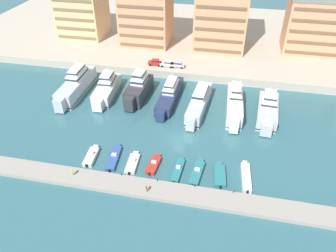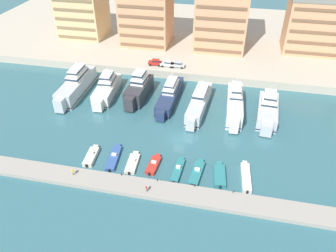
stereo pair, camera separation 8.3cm
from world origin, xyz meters
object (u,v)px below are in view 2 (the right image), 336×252
at_px(car_white_left, 167,63).
at_px(motorboat_white_right, 246,177).
at_px(motorboat_red_center_left, 154,165).
at_px(car_red_far_left, 155,62).
at_px(motorboat_cream_far_left, 91,156).
at_px(motorboat_teal_mid_right, 220,175).
at_px(yacht_ivory_left, 107,88).
at_px(yacht_charcoal_mid_left, 139,89).
at_px(pedestrian_near_edge, 72,171).
at_px(yacht_navy_center_left, 170,94).
at_px(yacht_white_center_right, 235,104).
at_px(pedestrian_mid_deck, 146,188).
at_px(motorboat_cream_mid_left, 133,163).
at_px(yacht_silver_far_left, 76,85).
at_px(motorboat_blue_left, 114,158).
at_px(yacht_silver_mid_right, 268,110).
at_px(motorboat_teal_center_right, 197,173).
at_px(motorboat_teal_center, 178,170).
at_px(car_silver_mid_left, 178,64).
at_px(yacht_silver_center, 199,102).

bearing_deg(car_white_left, motorboat_white_right, -59.22).
xyz_separation_m(motorboat_red_center_left, car_red_far_left, (-9.77, 41.35, 2.88)).
distance_m(motorboat_cream_far_left, motorboat_teal_mid_right, 26.75).
bearing_deg(yacht_ivory_left, yacht_charcoal_mid_left, 4.96).
height_order(car_red_far_left, pedestrian_near_edge, car_red_far_left).
relative_size(yacht_ivory_left, yacht_navy_center_left, 0.85).
bearing_deg(pedestrian_near_edge, car_red_far_left, 84.43).
bearing_deg(yacht_white_center_right, yacht_ivory_left, 177.23).
xyz_separation_m(yacht_ivory_left, pedestrian_mid_deck, (19.83, -32.54, -0.39)).
distance_m(yacht_charcoal_mid_left, motorboat_cream_mid_left, 26.73).
bearing_deg(yacht_white_center_right, yacht_silver_far_left, 178.40).
xyz_separation_m(motorboat_blue_left, car_red_far_left, (-1.11, 40.92, 2.92)).
bearing_deg(motorboat_teal_mid_right, yacht_silver_mid_right, 67.63).
distance_m(motorboat_teal_center_right, pedestrian_mid_deck, 11.01).
distance_m(car_red_far_left, pedestrian_mid_deck, 50.16).
distance_m(yacht_navy_center_left, car_red_far_left, 17.52).
xyz_separation_m(motorboat_cream_far_left, motorboat_teal_mid_right, (26.75, -0.00, -0.06)).
bearing_deg(car_red_far_left, motorboat_teal_center, -70.45).
height_order(yacht_ivory_left, motorboat_cream_far_left, yacht_ivory_left).
height_order(yacht_silver_far_left, yacht_silver_mid_right, yacht_silver_far_left).
xyz_separation_m(motorboat_cream_mid_left, motorboat_white_right, (22.73, 0.56, 0.14)).
height_order(motorboat_cream_mid_left, car_white_left, car_white_left).
xyz_separation_m(yacht_charcoal_mid_left, car_silver_mid_left, (7.71, 15.64, 0.66)).
bearing_deg(yacht_navy_center_left, yacht_silver_center, -17.74).
relative_size(motorboat_teal_center, car_red_far_left, 1.80).
xyz_separation_m(yacht_silver_mid_right, pedestrian_near_edge, (-37.39, -29.61, -0.39)).
relative_size(yacht_charcoal_mid_left, motorboat_teal_mid_right, 2.18).
xyz_separation_m(yacht_navy_center_left, motorboat_blue_left, (-6.64, -25.27, -1.52)).
bearing_deg(car_red_far_left, yacht_white_center_right, -36.35).
distance_m(motorboat_cream_far_left, car_silver_mid_left, 42.89).
height_order(motorboat_teal_center_right, motorboat_teal_mid_right, motorboat_teal_center_right).
bearing_deg(motorboat_teal_center, motorboat_blue_left, 175.79).
relative_size(yacht_silver_far_left, yacht_ivory_left, 1.23).
bearing_deg(yacht_silver_mid_right, motorboat_red_center_left, -134.83).
bearing_deg(yacht_ivory_left, motorboat_teal_center, -46.26).
xyz_separation_m(motorboat_teal_center_right, car_red_far_left, (-18.68, 41.92, 2.82)).
distance_m(motorboat_cream_far_left, motorboat_teal_center_right, 22.30).
xyz_separation_m(yacht_silver_mid_right, car_silver_mid_left, (-25.74, 18.15, 1.11)).
height_order(yacht_silver_far_left, car_white_left, yacht_silver_far_left).
xyz_separation_m(motorboat_teal_center, motorboat_teal_mid_right, (8.24, 0.36, 0.01)).
relative_size(yacht_ivory_left, yacht_white_center_right, 0.94).
relative_size(yacht_white_center_right, yacht_silver_mid_right, 1.08).
bearing_deg(yacht_charcoal_mid_left, car_silver_mid_left, 63.76).
distance_m(motorboat_cream_mid_left, car_silver_mid_left, 41.69).
bearing_deg(motorboat_teal_mid_right, motorboat_white_right, 5.41).
xyz_separation_m(motorboat_white_right, car_red_far_left, (-28.14, 41.10, 2.79)).
xyz_separation_m(yacht_white_center_right, motorboat_cream_mid_left, (-19.26, -23.51, -2.32)).
xyz_separation_m(motorboat_blue_left, pedestrian_mid_deck, (9.27, -8.13, 1.40)).
height_order(yacht_silver_mid_right, motorboat_white_right, yacht_silver_mid_right).
height_order(motorboat_red_center_left, pedestrian_mid_deck, pedestrian_mid_deck).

